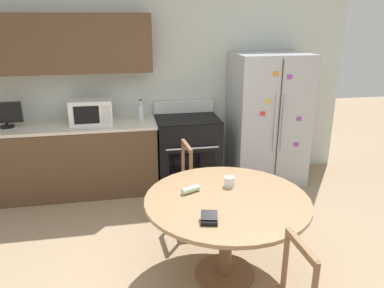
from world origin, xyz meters
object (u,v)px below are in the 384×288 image
at_px(counter_bottle, 141,112).
at_px(dining_chair_far, 201,184).
at_px(refrigerator, 268,119).
at_px(oven_range, 188,151).
at_px(countertop_tv, 5,114).
at_px(candle_glass, 229,182).
at_px(microwave, 91,111).
at_px(wallet, 209,219).

bearing_deg(counter_bottle, dining_chair_far, -61.62).
height_order(refrigerator, oven_range, refrigerator).
distance_m(countertop_tv, counter_bottle, 1.58).
relative_size(counter_bottle, candle_glass, 2.91).
relative_size(microwave, countertop_tv, 1.33).
xyz_separation_m(refrigerator, counter_bottle, (-1.65, 0.11, 0.14)).
bearing_deg(dining_chair_far, countertop_tv, -118.93).
bearing_deg(counter_bottle, candle_glass, -69.73).
bearing_deg(refrigerator, wallet, -120.63).
distance_m(microwave, countertop_tv, 0.98).
bearing_deg(countertop_tv, candle_glass, -37.62).
bearing_deg(microwave, wallet, -67.40).
xyz_separation_m(oven_range, wallet, (-0.23, -2.23, 0.30)).
xyz_separation_m(countertop_tv, candle_glass, (2.23, -1.72, -0.29)).
xyz_separation_m(counter_bottle, wallet, (0.34, -2.31, -0.23)).
bearing_deg(oven_range, countertop_tv, 179.13).
xyz_separation_m(countertop_tv, counter_bottle, (1.58, 0.04, -0.06)).
height_order(oven_range, countertop_tv, countertop_tv).
relative_size(counter_bottle, dining_chair_far, 0.29).
relative_size(refrigerator, counter_bottle, 6.57).
xyz_separation_m(oven_range, counter_bottle, (-0.58, 0.08, 0.53)).
xyz_separation_m(microwave, candle_glass, (1.25, -1.71, -0.27)).
bearing_deg(countertop_tv, refrigerator, -1.13).
height_order(dining_chair_far, wallet, dining_chair_far).
bearing_deg(wallet, counter_bottle, 98.45).
xyz_separation_m(oven_range, countertop_tv, (-2.15, 0.03, 0.59)).
height_order(oven_range, wallet, oven_range).
distance_m(countertop_tv, candle_glass, 2.83).
xyz_separation_m(refrigerator, candle_glass, (-1.00, -1.65, -0.08)).
distance_m(microwave, wallet, 2.47).
xyz_separation_m(microwave, countertop_tv, (-0.98, 0.00, 0.01)).
height_order(dining_chair_far, candle_glass, dining_chair_far).
bearing_deg(candle_glass, countertop_tv, 142.38).
bearing_deg(dining_chair_far, counter_bottle, -155.70).
distance_m(microwave, counter_bottle, 0.60).
distance_m(microwave, dining_chair_far, 1.64).
height_order(refrigerator, candle_glass, refrigerator).
relative_size(countertop_tv, candle_glass, 4.19).
distance_m(refrigerator, counter_bottle, 1.66).
bearing_deg(refrigerator, microwave, 178.41).
xyz_separation_m(dining_chair_far, candle_glass, (0.09, -0.73, 0.34)).
xyz_separation_m(counter_bottle, dining_chair_far, (0.56, -1.03, -0.56)).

